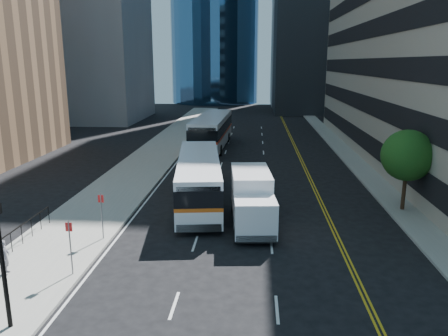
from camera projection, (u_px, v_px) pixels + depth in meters
name	position (u px, v px, depth m)	size (l,w,h in m)	color
ground	(262.00, 263.00, 20.70)	(160.00, 160.00, 0.00)	black
sidewalk_west	(158.00, 152.00, 45.64)	(5.00, 90.00, 0.15)	gray
sidewalk_east	(348.00, 155.00, 44.30)	(2.00, 90.00, 0.15)	gray
midrise_west	(82.00, 8.00, 68.89)	(18.00, 18.00, 35.00)	gray
street_tree	(408.00, 155.00, 26.98)	(3.20, 3.20, 5.10)	#332114
lamp_post	(2.00, 259.00, 14.86)	(0.28, 0.28, 4.56)	black
bus_front	(199.00, 178.00, 29.08)	(4.15, 12.43, 3.14)	white
bus_rear	(212.00, 131.00, 47.95)	(3.57, 13.86, 3.55)	white
box_truck	(252.00, 199.00, 25.10)	(2.73, 6.55, 3.06)	white
pedestrian	(5.00, 257.00, 19.13)	(0.58, 0.38, 1.60)	slate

